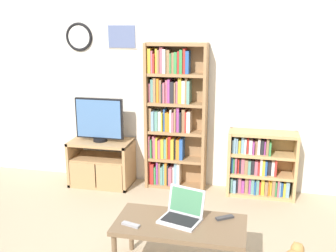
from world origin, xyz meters
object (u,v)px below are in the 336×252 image
at_px(tv_stand, 101,163).
at_px(remote_near_laptop, 225,218).
at_px(television, 99,120).
at_px(coffee_table, 180,228).
at_px(laptop, 183,212).
at_px(bookshelf_short, 259,166).
at_px(bookshelf_tall, 172,117).
at_px(remote_far_from_laptop, 131,225).

height_order(tv_stand, remote_near_laptop, tv_stand).
relative_size(television, remote_near_laptop, 3.95).
xyz_separation_m(coffee_table, laptop, (0.01, 0.07, 0.11)).
bearing_deg(tv_stand, television, -81.63).
bearing_deg(bookshelf_short, laptop, -111.27).
height_order(tv_stand, laptop, laptop).
distance_m(bookshelf_short, coffee_table, 1.86).
xyz_separation_m(television, laptop, (1.36, -1.55, -0.36)).
xyz_separation_m(bookshelf_short, laptop, (-0.65, -1.67, 0.15)).
distance_m(coffee_table, remote_near_laptop, 0.40).
height_order(bookshelf_tall, remote_near_laptop, bookshelf_tall).
distance_m(television, laptop, 2.09).
bearing_deg(bookshelf_tall, bookshelf_short, -1.40).
bearing_deg(bookshelf_short, television, -176.57).
bearing_deg(bookshelf_short, tv_stand, -176.68).
distance_m(bookshelf_short, remote_near_laptop, 1.62).
height_order(remote_near_laptop, remote_far_from_laptop, same).
height_order(bookshelf_short, remote_near_laptop, bookshelf_short).
bearing_deg(remote_far_from_laptop, tv_stand, -135.59).
bearing_deg(television, remote_near_laptop, -40.59).
bearing_deg(tv_stand, laptop, -48.84).
xyz_separation_m(remote_near_laptop, remote_far_from_laptop, (-0.75, -0.29, 0.00)).
relative_size(bookshelf_tall, bookshelf_short, 2.26).
xyz_separation_m(bookshelf_tall, laptop, (0.44, -1.70, -0.41)).
relative_size(coffee_table, remote_far_from_laptop, 6.62).
height_order(tv_stand, bookshelf_tall, bookshelf_tall).
bearing_deg(remote_near_laptop, bookshelf_tall, 173.01).
height_order(television, remote_far_from_laptop, television).
bearing_deg(coffee_table, bookshelf_tall, 103.79).
distance_m(television, coffee_table, 2.16).
relative_size(remote_near_laptop, remote_far_from_laptop, 0.95).
bearing_deg(remote_near_laptop, laptop, -109.56).
height_order(television, bookshelf_short, television).
xyz_separation_m(bookshelf_tall, remote_far_from_laptop, (0.04, -1.90, -0.47)).
bearing_deg(laptop, television, 147.15).
bearing_deg(coffee_table, bookshelf_short, 69.28).
height_order(coffee_table, laptop, laptop).
bearing_deg(remote_far_from_laptop, coffee_table, 124.52).
height_order(coffee_table, remote_far_from_laptop, remote_far_from_laptop).
bearing_deg(tv_stand, remote_far_from_laptop, -61.30).
bearing_deg(coffee_table, laptop, 83.68).
bearing_deg(tv_stand, coffee_table, -50.22).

